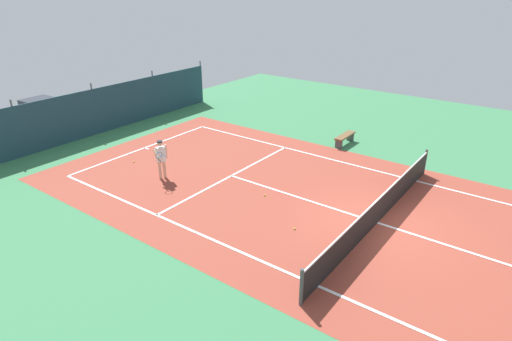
% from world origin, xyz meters
% --- Properties ---
extents(ground_plane, '(36.00, 36.00, 0.00)m').
position_xyz_m(ground_plane, '(0.00, 0.00, 0.00)').
color(ground_plane, '#387A4C').
extents(court_surface, '(11.02, 26.60, 0.01)m').
position_xyz_m(court_surface, '(0.00, 0.00, 0.00)').
color(court_surface, brown).
rests_on(court_surface, ground).
extents(tennis_net, '(10.12, 0.10, 1.10)m').
position_xyz_m(tennis_net, '(0.00, 0.00, 0.51)').
color(tennis_net, black).
rests_on(tennis_net, ground).
extents(back_fence, '(16.30, 0.98, 2.70)m').
position_xyz_m(back_fence, '(-0.00, 16.07, 0.67)').
color(back_fence, '#1E3D4C').
rests_on(back_fence, ground).
extents(tennis_player, '(0.81, 0.68, 1.64)m').
position_xyz_m(tennis_player, '(-1.86, 8.54, 0.96)').
color(tennis_player, '#D8AD8C').
rests_on(tennis_player, ground).
extents(tennis_ball_near_player, '(0.07, 0.07, 0.07)m').
position_xyz_m(tennis_ball_near_player, '(-1.49, 10.87, 0.03)').
color(tennis_ball_near_player, '#CCDB33').
rests_on(tennis_ball_near_player, ground).
extents(tennis_ball_midcourt, '(0.07, 0.07, 0.07)m').
position_xyz_m(tennis_ball_midcourt, '(-0.66, 4.21, 0.03)').
color(tennis_ball_midcourt, '#CCDB33').
rests_on(tennis_ball_midcourt, ground).
extents(tennis_ball_by_sideline, '(0.07, 0.07, 0.07)m').
position_xyz_m(tennis_ball_by_sideline, '(-2.03, 2.03, 0.03)').
color(tennis_ball_by_sideline, '#CCDB33').
rests_on(tennis_ball_by_sideline, ground).
extents(parked_car, '(2.21, 4.30, 1.68)m').
position_xyz_m(parked_car, '(-1.31, 18.43, 0.84)').
color(parked_car, silver).
rests_on(parked_car, ground).
extents(courtside_bench, '(1.60, 0.40, 0.49)m').
position_xyz_m(courtside_bench, '(6.31, 4.28, 0.37)').
color(courtside_bench, brown).
rests_on(courtside_bench, ground).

